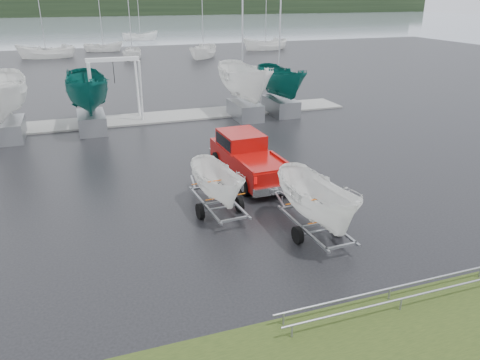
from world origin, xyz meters
TOP-DOWN VIEW (x-y plane):
  - ground_plane at (0.00, 0.00)m, footprint 120.00×120.00m
  - lake at (0.00, 100.00)m, footprint 300.00×300.00m
  - dock at (0.00, 13.00)m, footprint 30.00×3.00m
  - treeline at (0.00, 170.00)m, footprint 300.00×8.00m
  - far_hill at (0.00, 178.00)m, footprint 300.00×6.00m
  - pickup_truck at (3.56, 0.99)m, footprint 2.26×5.74m
  - trailer_hitched at (3.79, -5.34)m, footprint 1.80×3.64m
  - trailer_parked at (1.15, -2.42)m, footprint 1.82×3.67m
  - boat_hoist at (-1.02, 13.00)m, footprint 3.30×2.18m
  - keelboat_1 at (-2.76, 11.20)m, footprint 2.49×3.20m
  - keelboat_2 at (7.14, 11.00)m, footprint 2.60×3.20m
  - keelboat_3 at (9.90, 11.30)m, footprint 2.23×3.20m
  - mast_rack_2 at (4.00, -9.50)m, footprint 7.00×0.56m
  - moored_boat_1 at (-6.41, 48.95)m, footprint 2.99×2.92m
  - moored_boat_2 at (12.95, 42.72)m, footprint 3.73×3.75m
  - moored_boat_3 at (23.97, 48.28)m, footprint 2.93×2.86m
  - moored_boat_5 at (8.73, 69.96)m, footprint 2.50×2.44m
  - moored_boat_6 at (1.16, 54.27)m, footprint 2.33×2.28m
  - moored_boat_7 at (4.02, 44.38)m, footprint 2.68×2.72m

SIDE VIEW (x-z plane):
  - lake at x=0.00m, z-range -0.01..-0.01m
  - ground_plane at x=0.00m, z-range 0.00..0.00m
  - moored_boat_1 at x=-6.41m, z-range -5.81..5.82m
  - moored_boat_3 at x=23.97m, z-range -5.79..5.80m
  - moored_boat_2 at x=12.95m, z-range -5.78..5.78m
  - moored_boat_5 at x=8.73m, z-range -5.58..5.59m
  - moored_boat_7 at x=4.02m, z-range -5.47..5.48m
  - moored_boat_6 at x=1.16m, z-range -5.37..5.39m
  - dock at x=0.00m, z-range -0.01..0.11m
  - mast_rack_2 at x=4.00m, z-range 0.32..0.38m
  - pickup_truck at x=3.56m, z-range 0.04..1.93m
  - trailer_parked at x=1.15m, z-range 0.20..4.52m
  - boat_hoist at x=-1.02m, z-range 0.61..4.73m
  - trailer_hitched at x=3.79m, z-range 0.21..5.16m
  - treeline at x=0.00m, z-range 0.00..6.00m
  - keelboat_3 at x=9.90m, z-range -1.68..8.71m
  - keelboat_1 at x=-2.76m, z-range 0.10..7.82m
  - keelboat_2 at x=7.14m, z-range -1.24..9.54m
  - far_hill at x=0.00m, z-range 0.00..10.00m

